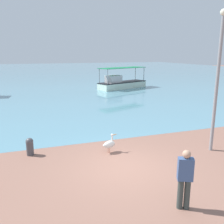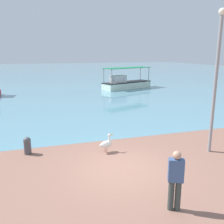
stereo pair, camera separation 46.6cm
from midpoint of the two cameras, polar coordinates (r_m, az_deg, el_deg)
The scene contains 7 objects.
ground at distance 9.44m, azimuth 1.48°, elevation -12.63°, with size 120.00×120.00×0.00m, color #8E6252.
harbor_water at distance 56.16m, azimuth -16.30°, elevation 8.68°, with size 110.00×90.00×0.00m, color #5D92A6.
fishing_boat_near_right at distance 29.66m, azimuth 1.67°, elevation 6.64°, with size 6.51×3.88×2.43m.
pelican at distance 10.64m, azimuth -1.88°, elevation -7.33°, with size 0.79×0.45×0.80m.
lamp_post at distance 11.02m, azimuth 21.90°, elevation 7.85°, with size 0.28×0.28×5.80m.
mooring_bollard at distance 10.98m, azimuth -19.45°, elevation -7.35°, with size 0.31×0.31×0.74m.
fisherman_standing at distance 7.05m, azimuth 14.44°, elevation -14.40°, with size 0.46×0.37×1.69m.
Camera 1 is at (-3.24, -7.85, 4.15)m, focal length 40.00 mm.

